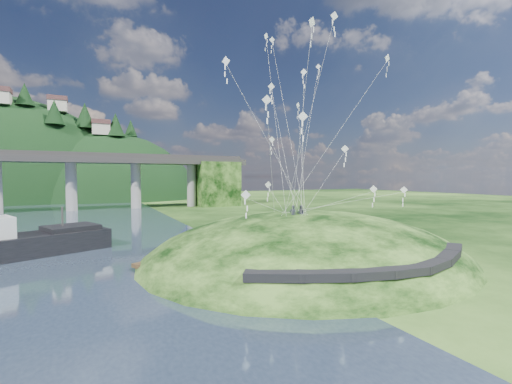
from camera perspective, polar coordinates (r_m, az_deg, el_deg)
name	(u,v)px	position (r m, az deg, el deg)	size (l,w,h in m)	color
ground	(246,272)	(31.95, -1.73, -13.24)	(320.00, 320.00, 0.00)	black
grass_hill	(306,272)	(37.85, 8.35, -13.09)	(36.00, 32.00, 13.00)	black
footpath	(390,265)	(28.00, 21.49, -11.28)	(22.29, 5.84, 0.83)	black
bridge	(24,172)	(99.00, -34.23, 2.71)	(160.00, 11.00, 15.00)	#2D2B2B
work_barge	(3,243)	(44.84, -36.60, -6.85)	(20.59, 12.74, 7.01)	black
wooden_dock	(199,254)	(37.60, -9.47, -10.13)	(14.11, 7.92, 1.03)	#3A2918
kite_flyers	(298,205)	(34.68, 6.94, -2.19)	(1.93, 0.97, 1.89)	#262932
kite_swarm	(301,106)	(36.40, 7.55, 14.02)	(17.97, 16.62, 20.35)	white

